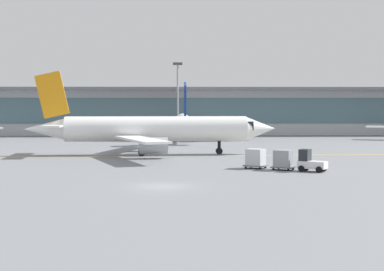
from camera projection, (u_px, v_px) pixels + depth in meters
The scene contains 9 objects.
ground_plane at pixel (162, 186), 48.24m from camera, with size 400.00×400.00×0.00m, color slate.
taxiway_centreline_stripe at pixel (156, 156), 75.87m from camera, with size 110.00×0.36×0.01m, color yellow.
terminal_concourse at pixel (169, 111), 126.83m from camera, with size 174.84×11.00×9.60m.
gate_airplane_1 at pixel (184, 124), 107.07m from camera, with size 27.37×29.32×9.74m.
taxiing_regional_jet at pixel (153, 130), 77.67m from camera, with size 31.57×29.34×10.46m.
baggage_tug at pixel (310, 162), 58.70m from camera, with size 2.95×2.57×2.10m.
cargo_dolly_lead at pixel (283, 159), 60.00m from camera, with size 2.62×2.45×1.94m.
cargo_dolly_trailing at pixel (256, 158), 61.42m from camera, with size 2.62×2.45×1.94m.
apron_light_mast_1 at pixel (178, 96), 118.28m from camera, with size 1.80×0.36×14.19m.
Camera 1 is at (0.89, -48.01, 6.50)m, focal length 58.08 mm.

